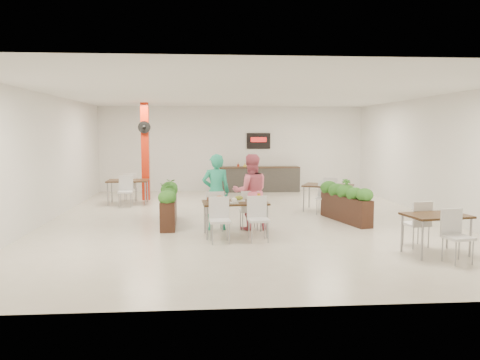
# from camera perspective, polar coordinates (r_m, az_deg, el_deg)

# --- Properties ---
(ground) EXTENTS (12.00, 12.00, 0.00)m
(ground) POSITION_cam_1_polar(r_m,az_deg,el_deg) (12.07, 0.75, -4.89)
(ground) COLOR beige
(ground) RESTS_ON ground
(room_shell) EXTENTS (10.10, 12.10, 3.22)m
(room_shell) POSITION_cam_1_polar(r_m,az_deg,el_deg) (11.85, 0.76, 4.68)
(room_shell) COLOR white
(room_shell) RESTS_ON ground
(red_column) EXTENTS (0.40, 0.41, 3.20)m
(red_column) POSITION_cam_1_polar(r_m,az_deg,el_deg) (15.73, -11.46, 3.56)
(red_column) COLOR red
(red_column) RESTS_ON ground
(service_counter) EXTENTS (3.00, 0.64, 2.20)m
(service_counter) POSITION_cam_1_polar(r_m,az_deg,el_deg) (17.67, 2.36, 0.19)
(service_counter) COLOR #2F2C2A
(service_counter) RESTS_ON ground
(main_table) EXTENTS (1.46, 1.71, 0.92)m
(main_table) POSITION_cam_1_polar(r_m,az_deg,el_deg) (10.17, -0.63, -3.30)
(main_table) COLOR black
(main_table) RESTS_ON ground
(diner_man) EXTENTS (0.67, 0.47, 1.76)m
(diner_man) POSITION_cam_1_polar(r_m,az_deg,el_deg) (10.77, -2.94, -1.48)
(diner_man) COLOR #28AD86
(diner_man) RESTS_ON ground
(diner_woman) EXTENTS (0.90, 0.72, 1.75)m
(diner_woman) POSITION_cam_1_polar(r_m,az_deg,el_deg) (10.81, 1.31, -1.46)
(diner_woman) COLOR #EE6983
(diner_woman) RESTS_ON ground
(planter_left) EXTENTS (0.47, 2.14, 1.12)m
(planter_left) POSITION_cam_1_polar(r_m,az_deg,el_deg) (11.56, -8.68, -2.76)
(planter_left) COLOR black
(planter_left) RESTS_ON ground
(planter_right) EXTENTS (0.82, 2.01, 1.08)m
(planter_right) POSITION_cam_1_polar(r_m,az_deg,el_deg) (12.09, 12.74, -2.57)
(planter_right) COLOR black
(planter_right) RESTS_ON ground
(side_table_a) EXTENTS (1.27, 1.63, 0.92)m
(side_table_a) POSITION_cam_1_polar(r_m,az_deg,el_deg) (15.06, -13.50, -0.44)
(side_table_a) COLOR black
(side_table_a) RESTS_ON ground
(side_table_b) EXTENTS (1.61, 1.65, 0.92)m
(side_table_b) POSITION_cam_1_polar(r_m,az_deg,el_deg) (13.58, 10.68, -1.03)
(side_table_b) COLOR black
(side_table_b) RESTS_ON ground
(side_table_c) EXTENTS (1.22, 1.67, 0.92)m
(side_table_c) POSITION_cam_1_polar(r_m,az_deg,el_deg) (9.38, 22.79, -4.68)
(side_table_c) COLOR black
(side_table_c) RESTS_ON ground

